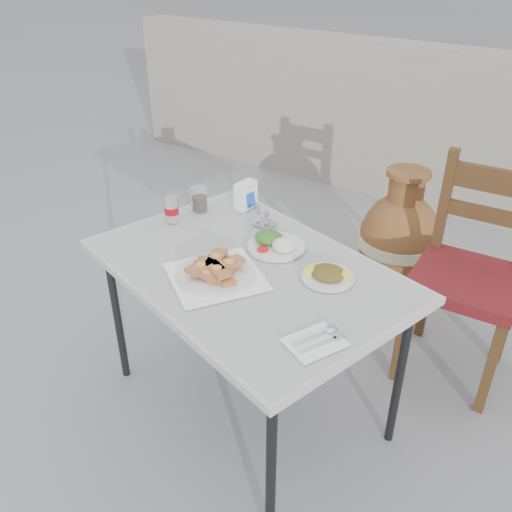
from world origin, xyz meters
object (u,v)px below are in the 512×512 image
Objects in this scene: salad_rice_plate at (276,243)px; pide_plate at (215,270)px; condiment_caddy at (264,221)px; terracotta_urn at (398,241)px; cafe_table at (247,277)px; cola_glass at (200,200)px; chair at (470,273)px; soda_can at (171,209)px; salad_chopped_plate at (328,274)px; napkin_holder at (246,195)px.

pide_plate is at bearing -101.98° from salad_rice_plate.
terracotta_urn is (0.33, 0.89, -0.41)m from condiment_caddy.
condiment_caddy is (-0.14, 0.33, 0.08)m from cafe_table.
chair reaches higher than cola_glass.
salad_rice_plate is (0.01, 0.18, 0.08)m from cafe_table.
soda_can is at bearing -150.87° from condiment_caddy.
cafe_table is at bearing -30.58° from cola_glass.
cafe_table is 7.00× the size of salad_chopped_plate.
napkin_holder reaches higher than cola_glass.
salad_rice_plate is at bearing -99.81° from terracotta_urn.
cola_glass is (-0.78, 0.18, 0.03)m from salad_chopped_plate.
pide_plate is 0.52m from soda_can.
cafe_table is at bearing -99.02° from terracotta_urn.
cafe_table is 0.20m from salad_rice_plate.
salad_rice_plate reaches higher than cafe_table.
condiment_caddy is at bearing 100.72° from pide_plate.
terracotta_urn is (0.70, 1.09, -0.45)m from soda_can.
terracotta_urn is at bearing 54.31° from cola_glass.
soda_can is at bearing -173.19° from salad_rice_plate.
salad_rice_plate is 2.18× the size of cola_glass.
soda_can is 0.15× the size of terracotta_urn.
napkin_holder is 1.37× the size of condiment_caddy.
salad_rice_plate is at bearing -42.75° from condiment_caddy.
cola_glass reaches higher than salad_chopped_plate.
condiment_caddy is (-0.15, 0.14, -0.00)m from salad_rice_plate.
soda_can reaches higher than salad_rice_plate.
condiment_caddy is (-0.44, 0.22, 0.01)m from salad_chopped_plate.
cola_glass is at bearing 149.42° from cafe_table.
terracotta_urn reaches higher than cafe_table.
napkin_holder is at bearing 40.49° from cola_glass.
salad_rice_plate is 1.86× the size of napkin_holder.
chair is at bearing 52.32° from pide_plate.
cola_glass is at bearing 135.61° from pide_plate.
chair is at bearing 62.22° from salad_chopped_plate.
soda_can is at bearing -116.83° from napkin_holder.
terracotta_urn is (0.25, 1.35, -0.42)m from pide_plate.
pide_plate is (-0.05, -0.13, 0.08)m from cafe_table.
condiment_caddy is 0.98m from chair.
condiment_caddy is at bearing -152.45° from chair.
soda_can is 0.89× the size of napkin_holder.
soda_can reaches higher than terracotta_urn.
cafe_table is 0.33m from salad_chopped_plate.
terracotta_urn is (0.18, 1.03, -0.41)m from salad_rice_plate.
pide_plate is at bearing -29.24° from soda_can.
cola_glass is at bearing -172.61° from condiment_caddy.
cola_glass is (-0.48, 0.28, 0.10)m from cafe_table.
cafe_table is at bearing -66.77° from condiment_caddy.
chair is at bearing 30.26° from soda_can.
napkin_holder is at bearing 150.20° from condiment_caddy.
napkin_holder is at bearing 126.28° from cafe_table.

